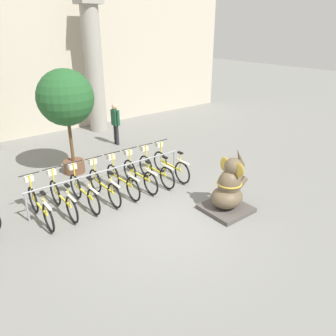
# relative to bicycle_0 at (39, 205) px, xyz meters

# --- Properties ---
(ground_plane) EXTENTS (60.00, 60.00, 0.00)m
(ground_plane) POSITION_rel_bicycle_0_xyz_m (2.27, -1.82, -0.41)
(ground_plane) COLOR slate
(building_facade) EXTENTS (20.00, 0.20, 6.00)m
(building_facade) POSITION_rel_bicycle_0_xyz_m (2.27, 6.78, 2.59)
(building_facade) COLOR #BCB29E
(building_facade) RESTS_ON ground_plane
(column_right) EXTENTS (0.90, 0.90, 5.16)m
(column_right) POSITION_rel_bicycle_0_xyz_m (4.47, 5.78, 2.21)
(column_right) COLOR gray
(column_right) RESTS_ON ground_plane
(bike_rack) EXTENTS (4.53, 0.05, 0.77)m
(bike_rack) POSITION_rel_bicycle_0_xyz_m (1.96, 0.13, 0.21)
(bike_rack) COLOR gray
(bike_rack) RESTS_ON ground_plane
(bicycle_0) EXTENTS (0.48, 1.74, 1.06)m
(bicycle_0) POSITION_rel_bicycle_0_xyz_m (0.00, 0.00, 0.00)
(bicycle_0) COLOR black
(bicycle_0) RESTS_ON ground_plane
(bicycle_1) EXTENTS (0.48, 1.74, 1.06)m
(bicycle_1) POSITION_rel_bicycle_0_xyz_m (0.56, 0.02, 0.00)
(bicycle_1) COLOR black
(bicycle_1) RESTS_ON ground_plane
(bicycle_2) EXTENTS (0.48, 1.74, 1.06)m
(bicycle_2) POSITION_rel_bicycle_0_xyz_m (1.12, 0.04, 0.00)
(bicycle_2) COLOR black
(bicycle_2) RESTS_ON ground_plane
(bicycle_3) EXTENTS (0.48, 1.74, 1.06)m
(bicycle_3) POSITION_rel_bicycle_0_xyz_m (1.68, 0.02, 0.00)
(bicycle_3) COLOR black
(bicycle_3) RESTS_ON ground_plane
(bicycle_4) EXTENTS (0.48, 1.74, 1.06)m
(bicycle_4) POSITION_rel_bicycle_0_xyz_m (2.24, 0.02, 0.00)
(bicycle_4) COLOR black
(bicycle_4) RESTS_ON ground_plane
(bicycle_5) EXTENTS (0.48, 1.74, 1.06)m
(bicycle_5) POSITION_rel_bicycle_0_xyz_m (2.80, 0.02, 0.00)
(bicycle_5) COLOR black
(bicycle_5) RESTS_ON ground_plane
(bicycle_6) EXTENTS (0.48, 1.74, 1.06)m
(bicycle_6) POSITION_rel_bicycle_0_xyz_m (3.37, 0.01, 0.00)
(bicycle_6) COLOR black
(bicycle_6) RESTS_ON ground_plane
(bicycle_7) EXTENTS (0.48, 1.74, 1.06)m
(bicycle_7) POSITION_rel_bicycle_0_xyz_m (3.93, 0.02, 0.00)
(bicycle_7) COLOR black
(bicycle_7) RESTS_ON ground_plane
(elephant_statue) EXTENTS (1.08, 1.08, 1.63)m
(elephant_statue) POSITION_rel_bicycle_0_xyz_m (3.85, -2.40, 0.15)
(elephant_statue) COLOR #4C4742
(elephant_statue) RESTS_ON ground_plane
(person_pedestrian) EXTENTS (0.21, 0.47, 1.58)m
(person_pedestrian) POSITION_rel_bicycle_0_xyz_m (4.13, 3.63, 0.53)
(person_pedestrian) COLOR #28282D
(person_pedestrian) RESTS_ON ground_plane
(potted_tree) EXTENTS (1.64, 1.64, 3.18)m
(potted_tree) POSITION_rel_bicycle_0_xyz_m (1.76, 2.15, 1.87)
(potted_tree) COLOR brown
(potted_tree) RESTS_ON ground_plane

